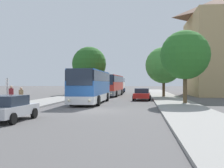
{
  "coord_description": "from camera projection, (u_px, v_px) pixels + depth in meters",
  "views": [
    {
      "loc": [
        3.71,
        -19.94,
        2.16
      ],
      "look_at": [
        -0.47,
        15.74,
        1.99
      ],
      "focal_mm": 42.0,
      "sensor_mm": 36.0,
      "label": 1
    }
  ],
  "objects": [
    {
      "name": "ground_plane",
      "position": [
        94.0,
        111.0,
        20.25
      ],
      "size": [
        300.0,
        300.0,
        0.0
      ],
      "primitive_type": "plane",
      "color": "#565454",
      "rests_on": "ground"
    },
    {
      "name": "sidewalk_left",
      "position": [
        9.0,
        109.0,
        21.06
      ],
      "size": [
        4.0,
        120.0,
        0.15
      ],
      "primitive_type": "cube",
      "color": "gray",
      "rests_on": "ground_plane"
    },
    {
      "name": "sidewalk_right",
      "position": [
        187.0,
        111.0,
        19.43
      ],
      "size": [
        4.0,
        120.0,
        0.15
      ],
      "primitive_type": "cube",
      "color": "gray",
      "rests_on": "ground_plane"
    },
    {
      "name": "bus_front",
      "position": [
        91.0,
        86.0,
        27.51
      ],
      "size": [
        2.86,
        10.81,
        3.4
      ],
      "rotation": [
        0.0,
        0.0,
        0.0
      ],
      "color": "silver",
      "rests_on": "ground_plane"
    },
    {
      "name": "bus_middle",
      "position": [
        111.0,
        85.0,
        42.6
      ],
      "size": [
        3.18,
        11.82,
        3.35
      ],
      "rotation": [
        0.0,
        0.0,
        -0.04
      ],
      "color": "gray",
      "rests_on": "ground_plane"
    },
    {
      "name": "bus_rear",
      "position": [
        118.0,
        84.0,
        56.75
      ],
      "size": [
        3.14,
        11.98,
        3.41
      ],
      "rotation": [
        0.0,
        0.0,
        0.03
      ],
      "color": "#2D519E",
      "rests_on": "ground_plane"
    },
    {
      "name": "parked_car_left_curb",
      "position": [
        8.0,
        108.0,
        14.72
      ],
      "size": [
        2.19,
        4.06,
        1.45
      ],
      "rotation": [
        0.0,
        0.0,
        -0.03
      ],
      "color": "#B7B7BC",
      "rests_on": "ground_plane"
    },
    {
      "name": "parked_car_right_near",
      "position": [
        142.0,
        94.0,
        32.3
      ],
      "size": [
        2.27,
        4.36,
        1.46
      ],
      "rotation": [
        0.0,
        0.0,
        3.09
      ],
      "color": "red",
      "rests_on": "ground_plane"
    },
    {
      "name": "bus_stop_sign",
      "position": [
        7.0,
        89.0,
        20.52
      ],
      "size": [
        0.08,
        0.45,
        2.38
      ],
      "color": "gray",
      "rests_on": "sidewalk_left"
    },
    {
      "name": "pedestrian_waiting_near",
      "position": [
        21.0,
        97.0,
        20.91
      ],
      "size": [
        0.36,
        0.36,
        1.66
      ],
      "rotation": [
        0.0,
        0.0,
        1.72
      ],
      "color": "#23232D",
      "rests_on": "sidewalk_left"
    },
    {
      "name": "pedestrian_waiting_far",
      "position": [
        11.0,
        97.0,
        19.87
      ],
      "size": [
        0.36,
        0.36,
        1.8
      ],
      "rotation": [
        0.0,
        0.0,
        0.36
      ],
      "color": "#23232D",
      "rests_on": "sidewalk_left"
    },
    {
      "name": "tree_left_near",
      "position": [
        93.0,
        63.0,
        53.5
      ],
      "size": [
        4.74,
        4.74,
        8.54
      ],
      "color": "#513D23",
      "rests_on": "sidewalk_left"
    },
    {
      "name": "tree_left_far",
      "position": [
        89.0,
        64.0,
        48.76
      ],
      "size": [
        6.35,
        6.35,
        8.72
      ],
      "color": "#47331E",
      "rests_on": "sidewalk_left"
    },
    {
      "name": "tree_right_near",
      "position": [
        185.0,
        55.0,
        25.97
      ],
      "size": [
        4.87,
        4.87,
        7.21
      ],
      "color": "brown",
      "rests_on": "sidewalk_right"
    },
    {
      "name": "tree_right_mid",
      "position": [
        164.0,
        65.0,
        38.22
      ],
      "size": [
        5.31,
        5.31,
        7.24
      ],
      "color": "#47331E",
      "rests_on": "sidewalk_right"
    }
  ]
}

